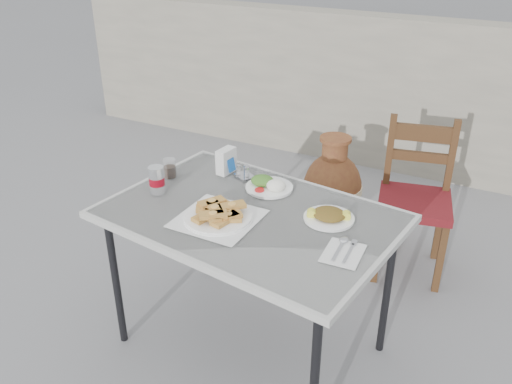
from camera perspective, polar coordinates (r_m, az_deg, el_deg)
The scene contains 13 objects.
ground at distance 2.68m, azimuth 0.18°, elevation -17.47°, with size 80.00×80.00×0.00m, color slate.
cafe_table at distance 2.35m, azimuth -0.67°, elevation -3.27°, with size 1.32×0.99×0.74m.
pide_plate at distance 2.27m, azimuth -4.03°, elevation -2.18°, with size 0.33×0.33×0.07m.
salad_rice_plate at distance 2.51m, azimuth 1.35°, elevation 0.78°, with size 0.22×0.22×0.06m.
salad_chopped_plate at distance 2.28m, azimuth 7.69°, elevation -2.49°, with size 0.21×0.21×0.05m.
soda_can at distance 2.50m, azimuth -10.41°, elevation 1.26°, with size 0.07×0.07×0.13m.
cola_glass at distance 2.65m, azimuth -9.06°, elevation 2.38°, with size 0.06×0.06×0.09m.
napkin_holder at distance 2.66m, azimuth -3.16°, elevation 3.29°, with size 0.08×0.11×0.12m.
condiment_caddy at distance 2.62m, azimuth -1.24°, elevation 1.99°, with size 0.11×0.11×0.07m.
cutlery_napkin at distance 2.09m, azimuth 9.20°, elevation -6.12°, with size 0.15×0.20×0.01m.
chair at distance 3.18m, azimuth 16.39°, elevation -0.54°, with size 0.47×0.47×0.89m.
terracotta_urn at distance 3.51m, azimuth 8.02°, elevation 0.34°, with size 0.38×0.38×0.66m.
back_wall at distance 4.47m, azimuth 15.24°, elevation 9.67°, with size 6.00×0.25×1.20m, color gray.
Camera 1 is at (0.87, -1.69, 1.89)m, focal length 38.00 mm.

